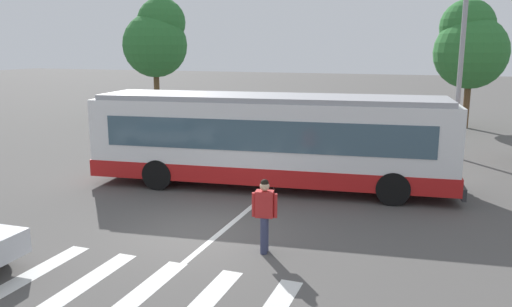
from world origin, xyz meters
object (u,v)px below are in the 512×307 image
(parked_car_black, at_px, (257,118))
(background_tree_left, at_px, (157,39))
(parked_car_teal, at_px, (300,120))
(pedestrian_crossing_street, at_px, (265,212))
(parked_car_red, at_px, (351,123))
(twin_arm_street_lamp, at_px, (464,26))
(city_transit_bus, at_px, (270,140))
(background_tree_right, at_px, (470,45))

(parked_car_black, relative_size, background_tree_left, 0.61)
(parked_car_teal, bearing_deg, pedestrian_crossing_street, -77.73)
(pedestrian_crossing_street, xyz_separation_m, parked_car_teal, (-3.40, 15.64, -0.20))
(pedestrian_crossing_street, height_order, parked_car_black, pedestrian_crossing_street)
(parked_car_red, distance_m, twin_arm_street_lamp, 7.48)
(twin_arm_street_lamp, bearing_deg, parked_car_red, 147.19)
(pedestrian_crossing_street, relative_size, parked_car_red, 0.37)
(pedestrian_crossing_street, bearing_deg, parked_car_red, 92.52)
(parked_car_red, bearing_deg, pedestrian_crossing_street, -87.48)
(city_transit_bus, xyz_separation_m, background_tree_right, (6.56, 16.03, 3.13))
(parked_car_teal, relative_size, background_tree_left, 0.59)
(background_tree_left, bearing_deg, parked_car_teal, -15.27)
(background_tree_right, bearing_deg, parked_car_black, -152.61)
(city_transit_bus, bearing_deg, parked_car_black, 112.02)
(pedestrian_crossing_street, relative_size, parked_car_black, 0.37)
(city_transit_bus, xyz_separation_m, parked_car_black, (-4.22, 10.45, -0.82))
(pedestrian_crossing_street, xyz_separation_m, parked_car_red, (-0.68, 15.56, -0.20))
(twin_arm_street_lamp, bearing_deg, parked_car_teal, 156.90)
(twin_arm_street_lamp, bearing_deg, background_tree_right, 85.64)
(parked_car_red, xyz_separation_m, background_tree_left, (-12.87, 2.86, 4.36))
(pedestrian_crossing_street, bearing_deg, twin_arm_street_lamp, 71.11)
(city_transit_bus, bearing_deg, twin_arm_street_lamp, 50.21)
(background_tree_right, bearing_deg, city_transit_bus, -112.26)
(background_tree_left, relative_size, background_tree_right, 1.05)
(parked_car_black, xyz_separation_m, parked_car_red, (5.18, -0.21, 0.00))
(parked_car_red, bearing_deg, parked_car_black, 177.64)
(pedestrian_crossing_street, relative_size, twin_arm_street_lamp, 0.19)
(pedestrian_crossing_street, distance_m, background_tree_left, 23.24)
(pedestrian_crossing_street, height_order, background_tree_right, background_tree_right)
(parked_car_black, bearing_deg, background_tree_left, 161.04)
(parked_car_black, bearing_deg, parked_car_teal, -2.98)
(city_transit_bus, relative_size, parked_car_teal, 2.65)
(city_transit_bus, relative_size, pedestrian_crossing_street, 7.03)
(city_transit_bus, bearing_deg, parked_car_red, 84.66)
(parked_car_red, relative_size, background_tree_right, 0.64)
(pedestrian_crossing_street, xyz_separation_m, parked_car_black, (-5.87, 15.77, -0.20))
(city_transit_bus, relative_size, twin_arm_street_lamp, 1.37)
(city_transit_bus, height_order, background_tree_right, background_tree_right)
(twin_arm_street_lamp, relative_size, background_tree_left, 1.15)
(pedestrian_crossing_street, bearing_deg, background_tree_right, 77.03)
(parked_car_black, bearing_deg, parked_car_red, -2.36)
(parked_car_black, xyz_separation_m, twin_arm_street_lamp, (10.10, -3.39, 4.66))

